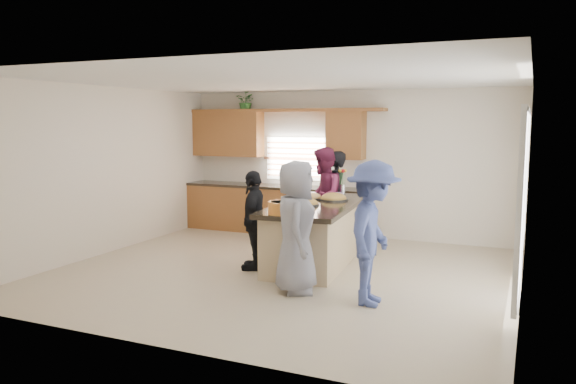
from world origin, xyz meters
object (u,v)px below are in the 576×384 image
at_px(woman_left_back, 335,197).
at_px(woman_right_back, 373,233).
at_px(salad_bowl, 281,207).
at_px(woman_left_mid, 323,197).
at_px(woman_left_front, 254,220).
at_px(woman_right_front, 296,227).
at_px(island, 317,235).

relative_size(woman_left_back, woman_right_back, 0.96).
relative_size(salad_bowl, woman_left_mid, 0.21).
xyz_separation_m(woman_left_front, woman_right_front, (1.03, -0.81, 0.11)).
relative_size(island, woman_left_mid, 1.58).
height_order(island, woman_left_front, woman_left_front).
bearing_deg(island, woman_left_front, -141.00).
distance_m(island, woman_left_front, 1.07).
relative_size(woman_right_back, woman_right_front, 1.02).
height_order(woman_left_front, woman_right_back, woman_right_back).
bearing_deg(salad_bowl, woman_right_front, -43.92).
distance_m(woman_left_back, woman_left_front, 2.30).
xyz_separation_m(salad_bowl, woman_left_mid, (-0.25, 2.34, -0.16)).
bearing_deg(salad_bowl, woman_left_back, 93.24).
xyz_separation_m(salad_bowl, woman_right_back, (1.41, -0.44, -0.17)).
xyz_separation_m(island, woman_left_back, (-0.23, 1.53, 0.39)).
height_order(woman_left_back, woman_right_back, woman_right_back).
bearing_deg(woman_left_back, woman_right_back, 33.47).
xyz_separation_m(woman_left_back, woman_left_front, (-0.51, -2.24, -0.10)).
height_order(woman_right_back, woman_right_front, woman_right_back).
height_order(island, salad_bowl, salad_bowl).
xyz_separation_m(woman_left_back, woman_right_front, (0.52, -3.05, 0.02)).
bearing_deg(woman_left_front, woman_right_front, 35.26).
height_order(woman_left_mid, woman_right_front, woman_left_mid).
distance_m(woman_left_back, woman_left_mid, 0.37).
distance_m(salad_bowl, woman_right_front, 0.54).
height_order(woman_left_back, woman_left_front, woman_left_back).
bearing_deg(island, woman_left_back, 93.71).
relative_size(woman_left_front, woman_right_front, 0.87).
bearing_deg(woman_left_front, salad_bowl, 38.85).
height_order(island, woman_left_mid, woman_left_mid).
xyz_separation_m(woman_left_back, woman_left_mid, (-0.10, -0.36, 0.04)).
bearing_deg(woman_right_front, woman_left_back, -12.26).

